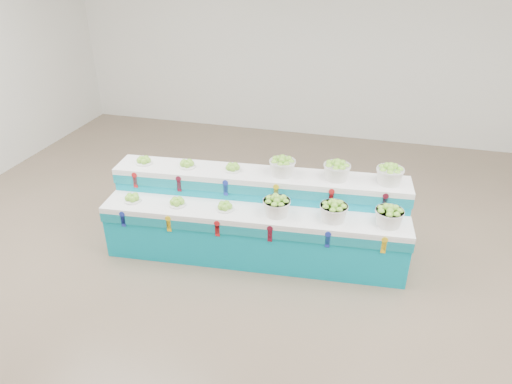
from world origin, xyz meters
TOP-DOWN VIEW (x-y plane):
  - ground at (0.00, 0.00)m, footprint 10.00×10.00m
  - back_wall at (0.00, 5.00)m, footprint 10.00×0.00m
  - display_stand at (-0.14, 0.69)m, footprint 3.80×1.27m
  - plate_lower_left at (-1.64, 0.34)m, footprint 0.23×0.23m
  - plate_lower_mid at (-1.06, 0.39)m, footprint 0.23×0.23m
  - plate_lower_right at (-0.46, 0.44)m, footprint 0.23×0.23m
  - basket_lower_left at (0.16, 0.49)m, footprint 0.35×0.35m
  - basket_lower_mid at (0.82, 0.54)m, footprint 0.35×0.35m
  - basket_lower_right at (1.44, 0.59)m, footprint 0.35×0.35m
  - plate_upper_left at (-1.68, 0.80)m, footprint 0.23×0.23m
  - plate_upper_mid at (-1.10, 0.85)m, footprint 0.23×0.23m
  - plate_upper_right at (-0.50, 0.90)m, footprint 0.23×0.23m
  - basket_upper_left at (0.12, 0.95)m, footprint 0.35×0.35m
  - basket_upper_mid at (0.78, 1.00)m, footprint 0.35×0.35m
  - basket_upper_right at (1.40, 1.05)m, footprint 0.35×0.35m

SIDE VIEW (x-z plane):
  - ground at x=0.00m, z-range 0.00..0.00m
  - display_stand at x=-0.14m, z-range 0.00..1.02m
  - plate_lower_left at x=-1.64m, z-range 0.72..0.82m
  - plate_lower_mid at x=-1.06m, z-range 0.72..0.82m
  - plate_lower_right at x=-0.46m, z-range 0.72..0.82m
  - basket_lower_left at x=0.16m, z-range 0.72..0.96m
  - basket_lower_mid at x=0.82m, z-range 0.72..0.96m
  - basket_lower_right at x=1.44m, z-range 0.72..0.96m
  - plate_upper_left at x=-1.68m, z-range 1.02..1.12m
  - plate_upper_mid at x=-1.10m, z-range 1.02..1.12m
  - plate_upper_right at x=-0.50m, z-range 1.02..1.12m
  - basket_upper_left at x=0.12m, z-range 1.02..1.26m
  - basket_upper_mid at x=0.78m, z-range 1.02..1.26m
  - basket_upper_right at x=1.40m, z-range 1.02..1.26m
  - back_wall at x=0.00m, z-range -3.00..7.00m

